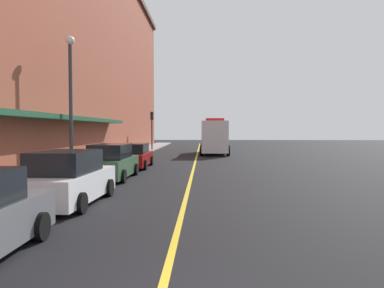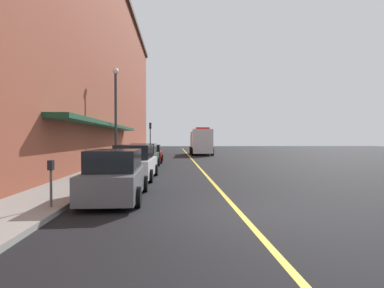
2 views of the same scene
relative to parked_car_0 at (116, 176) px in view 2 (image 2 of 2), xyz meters
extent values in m
plane|color=black|center=(3.85, 22.83, -0.80)|extent=(112.00, 112.00, 0.00)
cube|color=gray|center=(-2.35, 22.83, -0.73)|extent=(2.40, 70.00, 0.15)
cube|color=gold|center=(3.85, 22.83, -0.80)|extent=(0.16, 70.00, 0.01)
cube|color=brown|center=(-9.71, 21.83, 8.66)|extent=(12.33, 64.00, 18.93)
cube|color=#19472D|center=(-3.00, 13.83, 2.30)|extent=(1.20, 22.40, 0.24)
cube|color=#595B60|center=(0.00, 0.06, -0.20)|extent=(1.78, 4.69, 0.85)
cube|color=black|center=(0.00, -0.17, 0.57)|extent=(1.58, 2.59, 0.69)
cylinder|color=black|center=(-0.89, 1.50, -0.48)|extent=(0.23, 0.64, 0.64)
cylinder|color=black|center=(0.85, 1.52, -0.48)|extent=(0.23, 0.64, 0.64)
cylinder|color=black|center=(-0.86, -1.39, -0.48)|extent=(0.23, 0.64, 0.64)
cylinder|color=black|center=(0.89, -1.37, -0.48)|extent=(0.23, 0.64, 0.64)
cube|color=silver|center=(-0.01, 5.65, -0.19)|extent=(2.02, 4.75, 0.88)
cube|color=black|center=(-0.02, 5.41, 0.62)|extent=(1.77, 2.63, 0.72)
cylinder|color=black|center=(-0.91, 7.13, -0.48)|extent=(0.24, 0.65, 0.64)
cylinder|color=black|center=(0.98, 7.07, -0.48)|extent=(0.24, 0.65, 0.64)
cylinder|color=black|center=(-1.00, 4.23, -0.48)|extent=(0.24, 0.65, 0.64)
cylinder|color=black|center=(0.89, 4.16, -0.48)|extent=(0.24, 0.65, 0.64)
cube|color=#2D5133|center=(-0.11, 11.93, -0.19)|extent=(1.86, 4.81, 0.87)
cube|color=black|center=(-0.11, 11.69, 0.60)|extent=(1.65, 2.65, 0.71)
cylinder|color=black|center=(-0.99, 13.43, -0.48)|extent=(0.23, 0.64, 0.64)
cylinder|color=black|center=(0.82, 13.40, -0.48)|extent=(0.23, 0.64, 0.64)
cylinder|color=black|center=(-1.03, 10.46, -0.48)|extent=(0.23, 0.64, 0.64)
cylinder|color=black|center=(0.78, 10.43, -0.48)|extent=(0.23, 0.64, 0.64)
cube|color=maroon|center=(-0.02, 17.45, -0.24)|extent=(1.86, 4.78, 0.77)
cube|color=black|center=(-0.02, 17.21, 0.46)|extent=(1.66, 2.63, 0.63)
cylinder|color=black|center=(-0.95, 18.92, -0.48)|extent=(0.22, 0.64, 0.64)
cylinder|color=black|center=(0.89, 18.93, -0.48)|extent=(0.22, 0.64, 0.64)
cylinder|color=black|center=(-0.93, 15.97, -0.48)|extent=(0.22, 0.64, 0.64)
cylinder|color=black|center=(0.91, 15.98, -0.48)|extent=(0.22, 0.64, 0.64)
cube|color=silver|center=(5.53, 27.98, 0.97)|extent=(2.45, 2.27, 2.95)
cube|color=silver|center=(5.57, 32.14, 0.85)|extent=(2.49, 5.47, 2.72)
cube|color=red|center=(5.53, 27.98, 2.57)|extent=(1.71, 0.62, 0.24)
cylinder|color=black|center=(6.76, 28.04, -0.30)|extent=(0.31, 1.00, 1.00)
cylinder|color=black|center=(4.30, 28.07, -0.30)|extent=(0.31, 1.00, 1.00)
cylinder|color=black|center=(6.80, 31.45, -0.30)|extent=(0.31, 1.00, 1.00)
cylinder|color=black|center=(4.34, 31.47, -0.30)|extent=(0.31, 1.00, 1.00)
cylinder|color=black|center=(6.82, 33.65, -0.30)|extent=(0.31, 1.00, 1.00)
cylinder|color=black|center=(4.36, 33.67, -0.30)|extent=(0.31, 1.00, 1.00)
cylinder|color=#4C4C51|center=(-1.50, 17.62, -0.13)|extent=(0.07, 0.07, 1.05)
cube|color=black|center=(-1.50, 17.62, 0.54)|extent=(0.14, 0.18, 0.28)
cylinder|color=#4C4C51|center=(-1.50, -1.83, -0.13)|extent=(0.07, 0.07, 1.05)
cube|color=black|center=(-1.50, -1.83, 0.54)|extent=(0.14, 0.18, 0.28)
cylinder|color=#4C4C51|center=(-1.50, 5.99, -0.13)|extent=(0.07, 0.07, 1.05)
cube|color=black|center=(-1.50, 5.99, 0.54)|extent=(0.14, 0.18, 0.28)
cylinder|color=#33383D|center=(-2.10, 11.78, 2.60)|extent=(0.18, 0.18, 6.50)
sphere|color=white|center=(-2.10, 11.78, 6.07)|extent=(0.44, 0.44, 0.44)
cylinder|color=#232326|center=(-1.45, 36.12, 1.05)|extent=(0.14, 0.14, 3.40)
cube|color=black|center=(-1.45, 36.12, 3.20)|extent=(0.28, 0.36, 0.90)
sphere|color=red|center=(-1.29, 36.12, 3.50)|extent=(0.16, 0.16, 0.16)
sphere|color=gold|center=(-1.29, 36.12, 3.20)|extent=(0.16, 0.16, 0.16)
sphere|color=green|center=(-1.29, 36.12, 2.90)|extent=(0.16, 0.16, 0.16)
camera|label=1|loc=(4.50, -6.66, 1.70)|focal=35.08mm
camera|label=2|loc=(2.00, -11.13, 1.29)|focal=29.97mm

